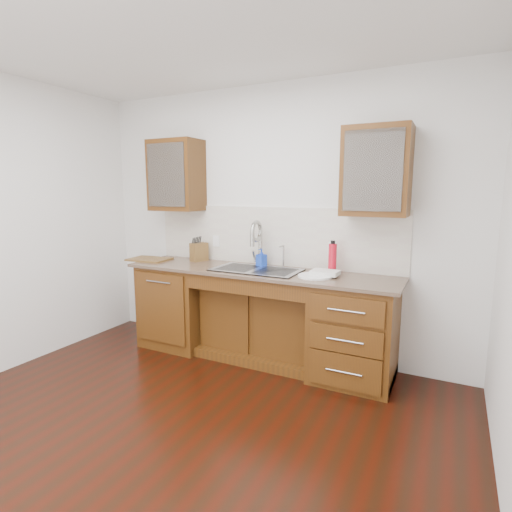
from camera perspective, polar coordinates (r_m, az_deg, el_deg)
The scene contains 25 objects.
ground at distance 3.10m, azimuth -12.84°, elevation -24.60°, with size 4.00×3.50×0.10m, color black.
ceiling at distance 2.79m, azimuth -15.28°, elevation 31.83°, with size 4.00×3.50×0.10m, color white.
wall_back at distance 4.13m, azimuth 2.49°, elevation 4.92°, with size 4.00×0.10×2.70m, color white.
base_cabinet_left at distance 4.47m, azimuth -10.81°, elevation -6.78°, with size 0.70×0.62×0.88m, color #593014.
base_cabinet_center at distance 4.09m, azimuth 0.83°, elevation -9.46°, with size 1.20×0.44×0.70m, color #593014.
base_cabinet_right at distance 3.68m, azimuth 13.86°, elevation -10.40°, with size 0.70×0.62×0.88m, color #593014.
countertop at distance 3.85m, azimuth 0.17°, elevation -2.22°, with size 2.70×0.65×0.03m, color #84705B.
backsplash at distance 4.08m, azimuth 2.13°, elevation 2.84°, with size 2.70×0.02×0.59m, color beige.
sink at distance 3.85m, azimuth 0.07°, elevation -3.28°, with size 0.84×0.46×0.19m, color #9E9EA5.
faucet at distance 4.04m, azimuth 0.63°, elevation 1.41°, with size 0.04×0.04×0.40m, color #999993.
filter_tap at distance 3.96m, azimuth 3.95°, elevation 0.05°, with size 0.02×0.02×0.24m, color #999993.
upper_cabinet_left at distance 4.47m, azimuth -11.30°, elevation 11.19°, with size 0.55×0.34×0.75m, color #593014.
upper_cabinet_right at distance 3.59m, azimuth 16.83°, elevation 11.47°, with size 0.55×0.34×0.75m, color #593014.
outlet_left at distance 4.39m, azimuth -5.70°, elevation 2.14°, with size 0.08×0.01×0.12m, color white.
outlet_right at distance 3.86m, azimuth 10.86°, elevation 1.03°, with size 0.08×0.01×0.12m, color white.
soap_bottle at distance 4.00m, azimuth 0.77°, elevation -0.25°, with size 0.08×0.08×0.18m, color blue.
water_bottle at distance 3.71m, azimuth 10.86°, elevation -0.41°, with size 0.07×0.07×0.28m, color red.
plate at distance 3.58m, azimuth 8.42°, elevation -2.85°, with size 0.30×0.30×0.02m, color white.
dish_towel at distance 3.61m, azimuth 9.85°, elevation -2.34°, with size 0.24×0.18×0.04m, color beige.
knife_block at distance 4.37m, azimuth -8.14°, elevation 0.58°, with size 0.11×0.18×0.20m, color brown.
cutting_board at distance 4.54m, azimuth -15.00°, elevation -0.45°, with size 0.43×0.30×0.02m, color olive.
cup_left_a at distance 4.56m, azimuth -12.86°, elevation 10.42°, with size 0.12×0.12×0.09m, color white.
cup_left_b at distance 4.39m, azimuth -9.96°, elevation 10.55°, with size 0.10×0.10×0.09m, color silver.
cup_right_a at distance 3.62m, azimuth 14.41°, elevation 10.74°, with size 0.12×0.12×0.10m, color white.
cup_right_b at distance 3.57m, azimuth 19.23°, elevation 10.57°, with size 0.11×0.11×0.10m, color white.
Camera 1 is at (1.68, -1.96, 1.67)m, focal length 28.00 mm.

